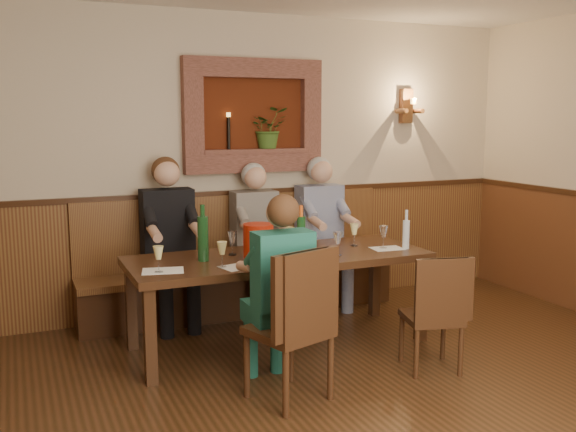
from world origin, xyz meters
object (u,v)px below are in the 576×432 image
(wine_bottle_green_b, at_px, (203,237))
(person_chair_front, at_px, (278,310))
(person_bench_left, at_px, (171,257))
(wine_bottle_green_a, at_px, (301,234))
(person_bench_right, at_px, (323,245))
(water_bottle, at_px, (406,233))
(spittoon_bucket, at_px, (258,241))
(dining_table, at_px, (279,264))
(person_bench_mid, at_px, (258,253))
(chair_near_left, at_px, (291,356))
(chair_near_right, at_px, (432,336))
(bench, at_px, (241,279))

(wine_bottle_green_b, bearing_deg, person_chair_front, -70.77)
(person_bench_left, relative_size, wine_bottle_green_a, 3.84)
(person_bench_right, height_order, water_bottle, person_bench_right)
(spittoon_bucket, bearing_deg, dining_table, 13.61)
(person_chair_front, bearing_deg, person_bench_mid, 73.77)
(chair_near_left, height_order, water_bottle, water_bottle)
(dining_table, bearing_deg, chair_near_right, -48.51)
(bench, relative_size, person_bench_right, 2.06)
(chair_near_left, distance_m, wine_bottle_green_b, 1.23)
(chair_near_right, relative_size, spittoon_bucket, 3.23)
(bench, distance_m, person_bench_mid, 0.31)
(bench, bearing_deg, person_bench_left, -171.05)
(person_chair_front, distance_m, wine_bottle_green_a, 0.99)
(person_bench_left, bearing_deg, wine_bottle_green_a, -44.15)
(person_bench_mid, bearing_deg, chair_near_right, -68.79)
(bench, distance_m, wine_bottle_green_b, 1.26)
(chair_near_left, distance_m, chair_near_right, 1.15)
(person_bench_mid, relative_size, person_chair_front, 1.05)
(chair_near_right, bearing_deg, wine_bottle_green_b, 161.38)
(person_bench_left, xyz_separation_m, wine_bottle_green_a, (0.87, -0.85, 0.29))
(dining_table, xyz_separation_m, person_bench_right, (0.82, 0.84, -0.07))
(bench, xyz_separation_m, wine_bottle_green_b, (-0.62, -0.91, 0.60))
(person_bench_left, bearing_deg, dining_table, -50.60)
(chair_near_right, height_order, wine_bottle_green_b, wine_bottle_green_b)
(person_bench_left, bearing_deg, chair_near_right, -49.49)
(dining_table, height_order, bench, bench)
(person_chair_front, bearing_deg, chair_near_left, -88.12)
(chair_near_right, xyz_separation_m, spittoon_bucket, (-1.02, 0.88, 0.63))
(person_bench_mid, distance_m, water_bottle, 1.42)
(person_chair_front, xyz_separation_m, water_bottle, (1.40, 0.58, 0.32))
(dining_table, bearing_deg, person_chair_front, -113.24)
(person_bench_mid, bearing_deg, spittoon_bucket, -110.44)
(chair_near_left, height_order, wine_bottle_green_b, wine_bottle_green_b)
(person_chair_front, distance_m, spittoon_bucket, 0.82)
(wine_bottle_green_a, bearing_deg, chair_near_right, -55.32)
(chair_near_left, distance_m, person_bench_left, 1.88)
(person_bench_right, bearing_deg, wine_bottle_green_b, -150.57)
(bench, height_order, wine_bottle_green_a, wine_bottle_green_a)
(chair_near_right, distance_m, person_chair_front, 1.20)
(chair_near_left, relative_size, water_bottle, 3.14)
(wine_bottle_green_a, bearing_deg, water_bottle, -12.04)
(bench, relative_size, water_bottle, 9.15)
(wine_bottle_green_b, bearing_deg, bench, 56.01)
(chair_near_left, bearing_deg, person_bench_right, 39.81)
(person_chair_front, bearing_deg, dining_table, 66.76)
(bench, relative_size, person_chair_front, 2.22)
(chair_near_left, bearing_deg, spittoon_bucket, 63.78)
(wine_bottle_green_b, bearing_deg, person_bench_right, 29.43)
(person_bench_left, distance_m, person_bench_right, 1.50)
(water_bottle, bearing_deg, bench, 133.00)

